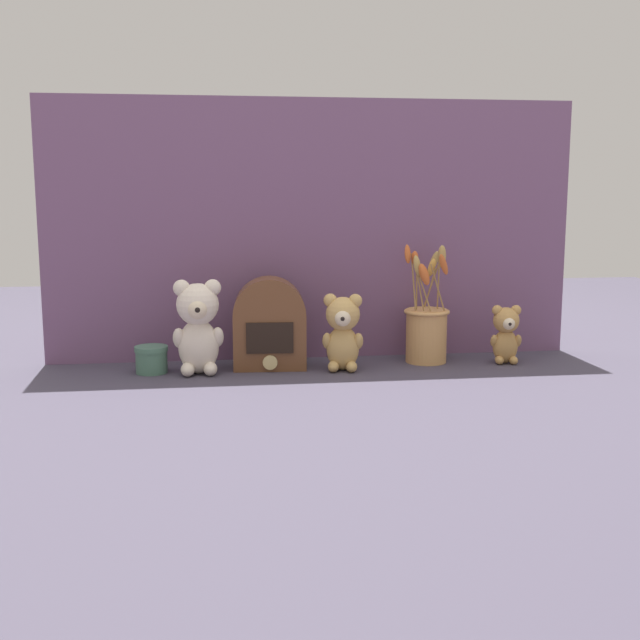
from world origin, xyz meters
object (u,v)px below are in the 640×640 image
(flower_vase, at_px, (427,328))
(vintage_radio, at_px, (270,326))
(teddy_bear_small, at_px, (506,333))
(decorative_tin_tall, at_px, (152,359))
(teddy_bear_large, at_px, (198,325))
(teddy_bear_medium, at_px, (343,331))

(flower_vase, bearing_deg, vintage_radio, -177.97)
(teddy_bear_small, bearing_deg, decorative_tin_tall, 179.33)
(teddy_bear_large, bearing_deg, decorative_tin_tall, 168.57)
(vintage_radio, bearing_deg, teddy_bear_large, -167.40)
(teddy_bear_small, xyz_separation_m, vintage_radio, (-0.65, 0.03, 0.03))
(teddy_bear_large, distance_m, vintage_radio, 0.19)
(flower_vase, relative_size, decorative_tin_tall, 3.77)
(teddy_bear_small, bearing_deg, flower_vase, 168.39)
(teddy_bear_large, height_order, vintage_radio, teddy_bear_large)
(teddy_bear_medium, xyz_separation_m, teddy_bear_small, (0.46, 0.03, -0.02))
(teddy_bear_medium, xyz_separation_m, decorative_tin_tall, (-0.50, 0.04, -0.07))
(teddy_bear_large, xyz_separation_m, vintage_radio, (0.19, 0.04, -0.01))
(teddy_bear_large, bearing_deg, flower_vase, 5.26)
(teddy_bear_medium, distance_m, vintage_radio, 0.20)
(flower_vase, xyz_separation_m, decorative_tin_tall, (-0.75, -0.03, -0.06))
(teddy_bear_large, relative_size, flower_vase, 0.75)
(teddy_bear_large, height_order, teddy_bear_medium, teddy_bear_large)
(vintage_radio, distance_m, decorative_tin_tall, 0.32)
(decorative_tin_tall, bearing_deg, teddy_bear_large, -11.43)
(flower_vase, relative_size, vintage_radio, 1.35)
(teddy_bear_large, xyz_separation_m, teddy_bear_small, (0.84, 0.01, -0.04))
(flower_vase, bearing_deg, decorative_tin_tall, -177.50)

